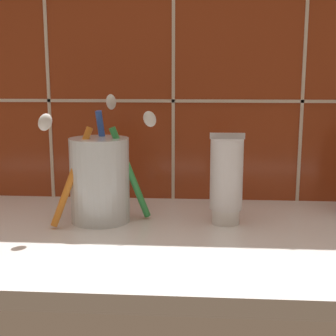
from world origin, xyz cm
name	(u,v)px	position (x,y,z in cm)	size (l,w,h in cm)	color
sink_counter	(150,240)	(0.00, 0.00, 1.00)	(79.50, 35.37, 2.00)	white
tile_wall_backsplash	(161,64)	(0.01, 17.93, 23.44)	(89.50, 1.72, 46.86)	#933819
toothbrush_cup	(100,178)	(-7.19, 4.52, 7.93)	(15.06, 11.65, 17.25)	silver
toothpaste_tube	(226,180)	(9.83, 4.49, 8.01)	(4.58, 4.36, 12.26)	white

